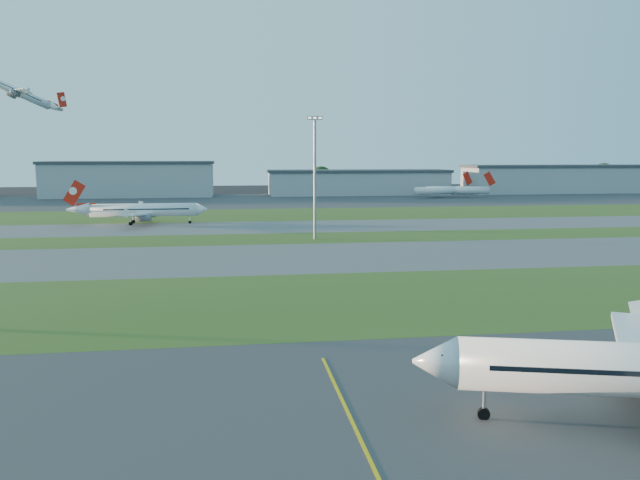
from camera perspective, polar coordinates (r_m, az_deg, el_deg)
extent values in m
cube|color=#37501A|center=(76.28, -5.95, -5.73)|extent=(300.00, 34.00, 0.01)
cube|color=#515154|center=(108.63, -6.67, -1.69)|extent=(300.00, 32.00, 0.01)
cube|color=#37501A|center=(133.35, -6.99, 0.06)|extent=(300.00, 18.00, 0.01)
cube|color=#515154|center=(155.18, -7.18, 1.14)|extent=(300.00, 26.00, 0.01)
cube|color=#37501A|center=(188.00, -7.38, 2.28)|extent=(300.00, 40.00, 0.01)
cube|color=#333335|center=(247.79, -7.62, 3.59)|extent=(400.00, 80.00, 0.01)
cylinder|color=slate|center=(52.10, 27.02, -10.21)|extent=(4.34, 3.11, 2.14)
cylinder|color=white|center=(167.04, -15.80, 2.66)|extent=(26.71, 3.73, 3.38)
cube|color=red|center=(169.54, -21.55, 4.02)|extent=(5.77, 0.39, 6.73)
cube|color=white|center=(174.21, -15.82, 2.71)|extent=(7.27, 13.91, 1.37)
cube|color=white|center=(160.15, -16.41, 2.27)|extent=(6.95, 13.89, 1.37)
cylinder|color=slate|center=(172.21, -15.44, 2.34)|extent=(3.76, 2.09, 2.04)
cylinder|color=slate|center=(162.01, -15.84, 2.00)|extent=(3.76, 2.09, 2.04)
cylinder|color=white|center=(260.98, -26.06, 12.13)|extent=(23.46, 13.38, 3.11)
cube|color=red|center=(264.05, -22.69, 13.17)|extent=(4.91, 2.54, 6.19)
cube|color=white|center=(254.62, -25.66, 12.19)|extent=(10.64, 11.80, 1.26)
cube|color=white|center=(267.51, -26.08, 11.92)|extent=(6.06, 12.75, 1.26)
cylinder|color=slate|center=(256.13, -25.99, 11.94)|extent=(3.91, 3.18, 1.88)
cylinder|color=slate|center=(265.48, -26.28, 11.75)|extent=(3.91, 3.18, 1.88)
cylinder|color=white|center=(265.11, 11.07, 4.47)|extent=(25.85, 10.40, 3.20)
cube|color=red|center=(272.68, 13.33, 5.51)|extent=(5.05, 1.75, 6.16)
cylinder|color=white|center=(269.13, 12.44, 4.48)|extent=(25.80, 10.64, 3.20)
cube|color=red|center=(270.07, 15.24, 5.42)|extent=(5.04, 1.80, 6.16)
cylinder|color=gray|center=(131.46, -0.48, 5.48)|extent=(0.60, 0.60, 25.00)
cube|color=gray|center=(131.58, -0.48, 11.10)|extent=(3.20, 0.50, 0.80)
cube|color=#FFF2CC|center=(131.58, -0.48, 11.10)|extent=(2.80, 0.70, 0.35)
cube|color=#929699|center=(280.53, -16.99, 5.23)|extent=(70.00, 22.00, 14.00)
cube|color=#383A3F|center=(280.34, -17.05, 6.78)|extent=(71.40, 23.00, 1.20)
cube|color=#929699|center=(283.40, 3.52, 5.17)|extent=(80.00, 22.00, 10.00)
cube|color=#383A3F|center=(283.20, 3.53, 6.30)|extent=(81.60, 23.00, 1.20)
cube|color=#929699|center=(319.15, 21.46, 5.12)|extent=(95.00, 22.00, 12.00)
cube|color=#383A3F|center=(318.97, 21.52, 6.30)|extent=(96.90, 23.00, 1.20)
cylinder|color=black|center=(289.09, -11.70, 4.44)|extent=(1.00, 1.00, 3.60)
sphere|color=black|center=(288.89, -11.73, 5.24)|extent=(9.90, 9.90, 9.90)
cylinder|color=black|center=(294.69, 0.09, 4.72)|extent=(1.00, 1.00, 4.20)
sphere|color=black|center=(294.47, 0.09, 5.64)|extent=(11.55, 11.55, 11.55)
cylinder|color=black|center=(312.63, 13.92, 4.63)|extent=(1.00, 1.00, 3.80)
sphere|color=black|center=(312.44, 13.95, 5.41)|extent=(10.45, 10.45, 10.45)
cylinder|color=black|center=(348.50, 24.43, 4.53)|extent=(1.00, 1.00, 4.60)
sphere|color=black|center=(348.31, 24.48, 5.38)|extent=(12.65, 12.65, 12.65)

